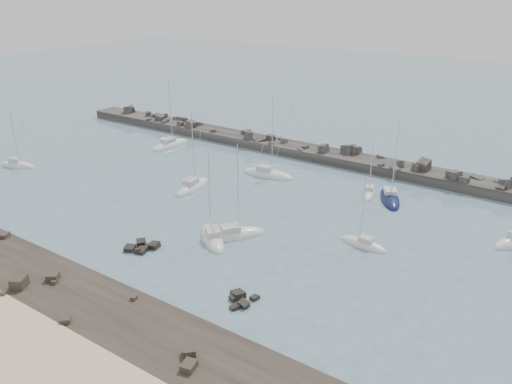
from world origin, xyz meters
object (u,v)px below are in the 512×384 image
Objects in this scene: sailboat_1 at (170,145)px; sailboat_4 at (212,238)px; sailboat_3 at (268,175)px; sailboat_0 at (18,166)px; sailboat_6 at (234,235)px; sailboat_5 at (369,194)px; sailboat_7 at (390,199)px; sailboat_8 at (364,245)px; sailboat_2 at (193,187)px.

sailboat_4 is (34.20, -28.39, 0.01)m from sailboat_1.
sailboat_3 is 1.15× the size of sailboat_4.
sailboat_6 is at bearing -0.00° from sailboat_0.
sailboat_7 is (3.63, -0.10, 0.01)m from sailboat_5.
sailboat_4 is at bearing -129.27° from sailboat_6.
sailboat_1 is at bearing 160.62° from sailboat_8.
sailboat_3 reaches higher than sailboat_2.
sailboat_3 is at bearing 111.11° from sailboat_6.
sailboat_6 is (36.12, -26.05, -0.01)m from sailboat_1.
sailboat_5 is at bearing 109.56° from sailboat_8.
sailboat_7 is 1.35× the size of sailboat_8.
sailboat_6 is at bearing -32.44° from sailboat_2.
sailboat_7 reaches higher than sailboat_6.
sailboat_5 is 18.16m from sailboat_8.
sailboat_6 reaches higher than sailboat_0.
sailboat_4 is at bearing -39.70° from sailboat_1.
sailboat_3 is at bearing -174.04° from sailboat_5.
sailboat_0 is 51.72m from sailboat_6.
sailboat_3 is 1.46× the size of sailboat_8.
sailboat_2 is 0.90× the size of sailboat_3.
sailboat_8 is at bearing 6.40° from sailboat_0.
sailboat_4 is 20.72m from sailboat_8.
sailboat_0 is at bearing 177.30° from sailboat_4.
sailboat_1 is at bearing 178.37° from sailboat_5.
sailboat_0 is 0.84× the size of sailboat_2.
sailboat_0 is 0.75× the size of sailboat_3.
sailboat_2 is at bearing -38.37° from sailboat_1.
sailboat_8 is at bearing 28.76° from sailboat_4.
sailboat_2 is 33.33m from sailboat_7.
sailboat_8 is (52.37, -18.42, -0.01)m from sailboat_1.
sailboat_0 is at bearing -120.92° from sailboat_1.
sailboat_2 is at bearing -121.39° from sailboat_3.
sailboat_4 is 1.28× the size of sailboat_8.
sailboat_1 reaches higher than sailboat_5.
sailboat_3 is 22.66m from sailboat_7.
sailboat_6 is (51.72, -0.00, -0.01)m from sailboat_0.
sailboat_6 is 28.23m from sailboat_7.
sailboat_3 is (27.33, -3.29, -0.00)m from sailboat_1.
sailboat_4 is at bearing -151.24° from sailboat_8.
sailboat_3 reaches higher than sailboat_0.
sailboat_5 is at bearing 5.96° from sailboat_3.
sailboat_5 is at bearing 178.37° from sailboat_7.
sailboat_5 is at bearing -1.63° from sailboat_1.
sailboat_2 is 32.70m from sailboat_8.
sailboat_0 is 1.13× the size of sailboat_5.
sailboat_0 is 30.36m from sailboat_1.
sailboat_4 is 31.22m from sailboat_7.
sailboat_2 is at bearing -154.69° from sailboat_7.
sailboat_2 is at bearing 138.57° from sailboat_4.
sailboat_6 reaches higher than sailboat_8.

